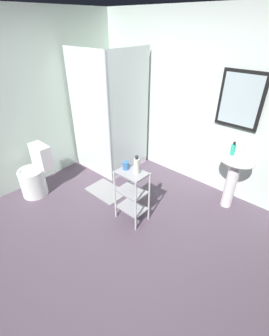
# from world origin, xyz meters

# --- Properties ---
(ground_plane) EXTENTS (4.20, 4.20, 0.02)m
(ground_plane) POSITION_xyz_m (0.00, 0.00, -0.01)
(ground_plane) COLOR #534353
(wall_back) EXTENTS (4.20, 0.14, 2.50)m
(wall_back) POSITION_xyz_m (0.01, 1.85, 1.25)
(wall_back) COLOR silver
(wall_back) RESTS_ON ground_plane
(wall_left) EXTENTS (0.10, 4.20, 2.50)m
(wall_left) POSITION_xyz_m (-1.85, 0.00, 1.25)
(wall_left) COLOR silver
(wall_left) RESTS_ON ground_plane
(shower_stall) EXTENTS (0.92, 0.92, 2.00)m
(shower_stall) POSITION_xyz_m (-1.20, 1.18, 0.46)
(shower_stall) COLOR white
(shower_stall) RESTS_ON ground_plane
(pedestal_sink) EXTENTS (0.46, 0.37, 0.81)m
(pedestal_sink) POSITION_xyz_m (0.84, 1.52, 0.58)
(pedestal_sink) COLOR white
(pedestal_sink) RESTS_ON ground_plane
(sink_faucet) EXTENTS (0.03, 0.03, 0.10)m
(sink_faucet) POSITION_xyz_m (0.84, 1.64, 0.86)
(sink_faucet) COLOR silver
(sink_faucet) RESTS_ON pedestal_sink
(toilet) EXTENTS (0.37, 0.49, 0.76)m
(toilet) POSITION_xyz_m (-1.48, -0.15, 0.31)
(toilet) COLOR white
(toilet) RESTS_ON ground_plane
(storage_cart) EXTENTS (0.38, 0.28, 0.74)m
(storage_cart) POSITION_xyz_m (-0.00, 0.40, 0.44)
(storage_cart) COLOR silver
(storage_cart) RESTS_ON ground_plane
(hand_soap_bottle) EXTENTS (0.06, 0.06, 0.18)m
(hand_soap_bottle) POSITION_xyz_m (0.76, 1.51, 0.89)
(hand_soap_bottle) COLOR #2DBC99
(hand_soap_bottle) RESTS_ON pedestal_sink
(lotion_bottle_white) EXTENTS (0.07, 0.07, 0.23)m
(lotion_bottle_white) POSITION_xyz_m (0.05, 0.43, 0.84)
(lotion_bottle_white) COLOR white
(lotion_bottle_white) RESTS_ON storage_cart
(rinse_cup) EXTENTS (0.08, 0.08, 0.10)m
(rinse_cup) POSITION_xyz_m (-0.11, 0.41, 0.79)
(rinse_cup) COLOR #3870B2
(rinse_cup) RESTS_ON storage_cart
(bath_mat) EXTENTS (0.60, 0.40, 0.02)m
(bath_mat) POSITION_xyz_m (-0.70, 0.57, 0.01)
(bath_mat) COLOR gray
(bath_mat) RESTS_ON ground_plane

